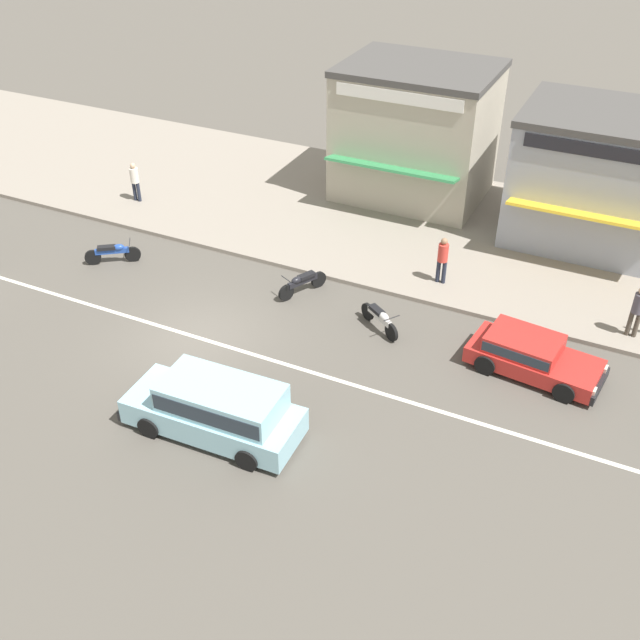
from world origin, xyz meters
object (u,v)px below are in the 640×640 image
(pedestrian_near_clock, at_px, (135,179))
(shopfront_corner_warung, at_px, (416,132))
(motorcycle_2, at_px, (113,252))
(shopfront_mid_block, at_px, (602,177))
(hatchback_red_3, at_px, (530,354))
(motorcycle_0, at_px, (380,318))
(motorcycle_1, at_px, (302,283))
(minivan_pale_blue_2, at_px, (217,407))
(pedestrian_far_end, at_px, (443,257))
(pedestrian_mid_kerb, at_px, (638,308))

(pedestrian_near_clock, xyz_separation_m, shopfront_corner_warung, (9.63, 5.49, 1.65))
(motorcycle_2, distance_m, shopfront_mid_block, 17.34)
(hatchback_red_3, distance_m, pedestrian_near_clock, 17.03)
(pedestrian_near_clock, bearing_deg, motorcycle_0, -17.91)
(motorcycle_1, xyz_separation_m, shopfront_corner_warung, (0.67, 8.57, 2.31))
(hatchback_red_3, xyz_separation_m, shopfront_mid_block, (0.26, 8.66, 1.90))
(hatchback_red_3, height_order, shopfront_mid_block, shopfront_mid_block)
(motorcycle_2, xyz_separation_m, shopfront_corner_warung, (7.53, 9.66, 2.31))
(minivan_pale_blue_2, distance_m, pedestrian_near_clock, 14.06)
(hatchback_red_3, distance_m, motorcycle_2, 14.46)
(hatchback_red_3, relative_size, motorcycle_0, 2.44)
(minivan_pale_blue_2, bearing_deg, pedestrian_far_end, 72.60)
(motorcycle_2, bearing_deg, shopfront_mid_block, 31.19)
(pedestrian_near_clock, bearing_deg, hatchback_red_3, -13.29)
(minivan_pale_blue_2, xyz_separation_m, hatchback_red_3, (6.57, 5.96, -0.26))
(minivan_pale_blue_2, bearing_deg, motorcycle_0, 71.43)
(hatchback_red_3, relative_size, shopfront_corner_warung, 0.68)
(pedestrian_near_clock, distance_m, pedestrian_far_end, 12.90)
(pedestrian_near_clock, relative_size, shopfront_corner_warung, 0.28)
(motorcycle_0, height_order, pedestrian_mid_kerb, pedestrian_mid_kerb)
(motorcycle_0, distance_m, pedestrian_near_clock, 12.64)
(motorcycle_2, relative_size, pedestrian_far_end, 0.99)
(minivan_pale_blue_2, bearing_deg, shopfront_mid_block, 64.95)
(motorcycle_1, bearing_deg, motorcycle_2, -171.02)
(pedestrian_far_end, relative_size, shopfront_mid_block, 0.28)
(motorcycle_1, distance_m, shopfront_corner_warung, 8.90)
(pedestrian_near_clock, distance_m, pedestrian_mid_kerb, 19.02)
(motorcycle_1, xyz_separation_m, pedestrian_mid_kerb, (10.03, 2.00, 0.71))
(shopfront_corner_warung, bearing_deg, motorcycle_1, -94.50)
(pedestrian_mid_kerb, height_order, pedestrian_far_end, pedestrian_mid_kerb)
(motorcycle_2, height_order, shopfront_mid_block, shopfront_mid_block)
(pedestrian_near_clock, bearing_deg, minivan_pale_blue_2, -44.66)
(minivan_pale_blue_2, distance_m, pedestrian_mid_kerb, 12.58)
(pedestrian_near_clock, bearing_deg, pedestrian_far_end, -2.91)
(motorcycle_1, bearing_deg, minivan_pale_blue_2, -81.31)
(pedestrian_far_end, bearing_deg, shopfront_mid_block, 53.86)
(minivan_pale_blue_2, height_order, pedestrian_near_clock, pedestrian_near_clock)
(hatchback_red_3, distance_m, shopfront_mid_block, 8.87)
(shopfront_mid_block, bearing_deg, shopfront_corner_warung, 174.12)
(minivan_pale_blue_2, bearing_deg, shopfront_corner_warung, 91.35)
(motorcycle_0, relative_size, shopfront_corner_warung, 0.28)
(motorcycle_2, xyz_separation_m, pedestrian_mid_kerb, (16.88, 3.08, 0.71))
(minivan_pale_blue_2, relative_size, motorcycle_2, 2.90)
(motorcycle_0, relative_size, motorcycle_2, 0.98)
(motorcycle_0, height_order, motorcycle_1, same)
(pedestrian_mid_kerb, bearing_deg, pedestrian_near_clock, 176.74)
(motorcycle_0, distance_m, shopfront_corner_warung, 9.94)
(minivan_pale_blue_2, xyz_separation_m, motorcycle_2, (-7.89, 5.71, -0.42))
(motorcycle_2, bearing_deg, motorcycle_1, 8.98)
(pedestrian_near_clock, bearing_deg, motorcycle_2, -63.16)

